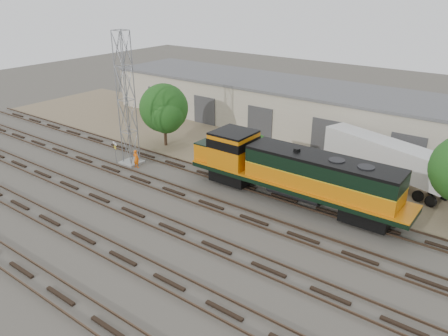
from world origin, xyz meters
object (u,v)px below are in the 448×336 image
Objects in this scene: locomotive at (292,172)px; worker at (136,159)px; semi_trailer at (388,157)px; signal_tower at (127,102)px.

locomotive reaches higher than worker.
locomotive reaches higher than semi_trailer.
worker is at bearing -169.84° from locomotive.
signal_tower is at bearing -23.89° from worker.
signal_tower is 5.30m from worker.
semi_trailer is at bearing 26.23° from signal_tower.
locomotive is at bearing -102.40° from semi_trailer.
locomotive is 10.46× the size of worker.
worker is 22.65m from semi_trailer.
signal_tower is at bearing -172.11° from locomotive.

